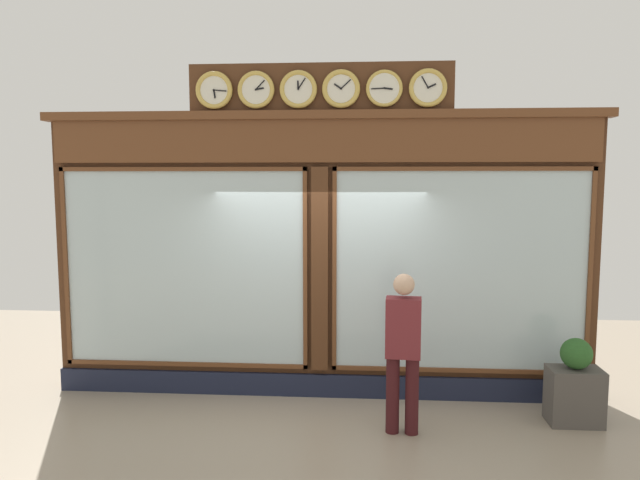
{
  "coord_description": "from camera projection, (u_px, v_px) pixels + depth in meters",
  "views": [
    {
      "loc": [
        -0.48,
        6.85,
        2.65
      ],
      "look_at": [
        0.0,
        0.0,
        1.93
      ],
      "focal_mm": 32.48,
      "sensor_mm": 36.0,
      "label": 1
    }
  ],
  "objects": [
    {
      "name": "shop_facade",
      "position": [
        321.0,
        252.0,
        7.04
      ],
      "size": [
        6.66,
        0.42,
        3.99
      ],
      "color": "#4C2B16",
      "rests_on": "ground_plane"
    },
    {
      "name": "pedestrian",
      "position": [
        403.0,
        346.0,
        5.97
      ],
      "size": [
        0.38,
        0.25,
        1.69
      ],
      "color": "#3A1316",
      "rests_on": "ground_plane"
    },
    {
      "name": "planter_box",
      "position": [
        574.0,
        396.0,
        6.27
      ],
      "size": [
        0.56,
        0.36,
        0.61
      ],
      "primitive_type": "cube",
      "color": "#4C4742",
      "rests_on": "ground_plane"
    },
    {
      "name": "planter_shrub",
      "position": [
        576.0,
        354.0,
        6.22
      ],
      "size": [
        0.33,
        0.33,
        0.33
      ],
      "primitive_type": "sphere",
      "color": "#285623",
      "rests_on": "planter_box"
    }
  ]
}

